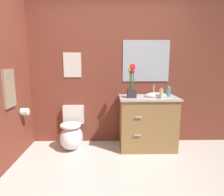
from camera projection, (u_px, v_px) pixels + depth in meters
name	position (u px, v px, depth m)	size (l,w,h in m)	color
ground_plane	(113.00, 191.00, 2.21)	(9.39, 9.39, 0.00)	beige
wall_back	(122.00, 73.00, 3.44)	(4.38, 0.05, 2.50)	brown
toilet	(72.00, 134.00, 3.31)	(0.38, 0.59, 0.69)	white
vanity_cabinet	(148.00, 122.00, 3.27)	(0.94, 0.56, 1.06)	#9E7242
flower_vase	(132.00, 85.00, 3.10)	(0.14, 0.14, 0.54)	#38332D
soap_bottle	(161.00, 94.00, 3.04)	(0.06, 0.06, 0.16)	beige
lotion_bottle	(168.00, 92.00, 3.20)	(0.07, 0.07, 0.17)	teal
wall_poster	(72.00, 65.00, 3.37)	(0.30, 0.01, 0.42)	silver
wall_mirror	(146.00, 61.00, 3.38)	(0.80, 0.01, 0.70)	#B2BCC6
hanging_towel	(9.00, 88.00, 2.66)	(0.03, 0.28, 0.52)	gray
toilet_paper_roll	(25.00, 112.00, 3.02)	(0.11, 0.11, 0.11)	white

